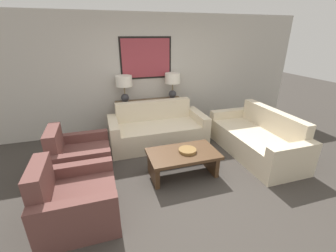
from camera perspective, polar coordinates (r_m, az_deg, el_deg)
name	(u,v)px	position (r m, az deg, el deg)	size (l,w,h in m)	color
ground_plane	(183,184)	(3.68, 3.89, -14.60)	(20.00, 20.00, 0.00)	#3D3833
back_wall	(146,74)	(5.43, -5.56, 12.96)	(7.89, 0.12, 2.65)	beige
console_table	(150,116)	(5.40, -4.56, 2.54)	(1.57, 0.40, 0.77)	brown
table_lamp_left	(124,84)	(5.10, -11.11, 10.39)	(0.36, 0.36, 0.61)	#333338
table_lamp_right	(173,81)	(5.34, 1.17, 11.32)	(0.36, 0.36, 0.61)	#333338
couch_by_back_wall	(158,130)	(4.82, -2.67, -1.09)	(2.01, 0.92, 0.86)	beige
couch_by_side	(256,139)	(4.73, 21.45, -3.18)	(0.92, 2.01, 0.86)	beige
coffee_table	(183,158)	(3.75, 3.79, -8.21)	(1.14, 0.68, 0.42)	#4C331E
decorative_bowl	(187,150)	(3.70, 4.96, -6.20)	(0.29, 0.29, 0.05)	olive
armchair_near_back_wall	(80,159)	(4.04, -21.54, -7.76)	(0.92, 0.92, 0.86)	brown
armchair_near_camera	(75,201)	(3.15, -22.45, -17.19)	(0.92, 0.92, 0.86)	brown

